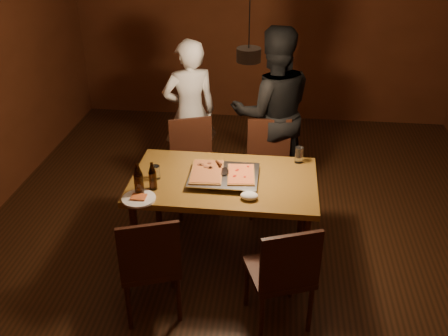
# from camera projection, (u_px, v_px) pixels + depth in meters

# --- Properties ---
(room_shell) EXTENTS (6.00, 6.00, 6.00)m
(room_shell) POSITION_uv_depth(u_px,v_px,m) (248.00, 100.00, 3.80)
(room_shell) COLOR #351B0E
(room_shell) RESTS_ON ground
(dining_table) EXTENTS (1.50, 0.90, 0.75)m
(dining_table) POSITION_uv_depth(u_px,v_px,m) (224.00, 187.00, 4.08)
(dining_table) COLOR brown
(dining_table) RESTS_ON floor
(chair_far_left) EXTENTS (0.54, 0.54, 0.49)m
(chair_far_left) POSITION_uv_depth(u_px,v_px,m) (193.00, 157.00, 4.85)
(chair_far_left) COLOR #38190F
(chair_far_left) RESTS_ON floor
(chair_far_right) EXTENTS (0.47, 0.47, 0.49)m
(chair_far_right) POSITION_uv_depth(u_px,v_px,m) (269.00, 158.00, 4.83)
(chair_far_right) COLOR #38190F
(chair_far_right) RESTS_ON floor
(chair_near_left) EXTENTS (0.54, 0.54, 0.49)m
(chair_near_left) POSITION_uv_depth(u_px,v_px,m) (149.00, 258.00, 3.50)
(chair_near_left) COLOR #38190F
(chair_near_left) RESTS_ON floor
(chair_near_right) EXTENTS (0.54, 0.54, 0.49)m
(chair_near_right) POSITION_uv_depth(u_px,v_px,m) (284.00, 268.00, 3.40)
(chair_near_right) COLOR #38190F
(chair_near_right) RESTS_ON floor
(pizza_tray) EXTENTS (0.57, 0.47, 0.05)m
(pizza_tray) POSITION_uv_depth(u_px,v_px,m) (224.00, 177.00, 4.03)
(pizza_tray) COLOR silver
(pizza_tray) RESTS_ON dining_table
(pizza_meat) EXTENTS (0.28, 0.41, 0.02)m
(pizza_meat) POSITION_uv_depth(u_px,v_px,m) (207.00, 172.00, 4.03)
(pizza_meat) COLOR maroon
(pizza_meat) RESTS_ON pizza_tray
(pizza_cheese) EXTENTS (0.24, 0.36, 0.02)m
(pizza_cheese) POSITION_uv_depth(u_px,v_px,m) (241.00, 174.00, 4.00)
(pizza_cheese) COLOR gold
(pizza_cheese) RESTS_ON pizza_tray
(spatula) EXTENTS (0.19, 0.26, 0.04)m
(spatula) POSITION_uv_depth(u_px,v_px,m) (224.00, 171.00, 4.03)
(spatula) COLOR silver
(spatula) RESTS_ON pizza_tray
(beer_bottle_a) EXTENTS (0.07, 0.07, 0.27)m
(beer_bottle_a) POSITION_uv_depth(u_px,v_px,m) (138.00, 179.00, 3.77)
(beer_bottle_a) COLOR black
(beer_bottle_a) RESTS_ON dining_table
(beer_bottle_b) EXTENTS (0.06, 0.06, 0.23)m
(beer_bottle_b) POSITION_uv_depth(u_px,v_px,m) (153.00, 176.00, 3.85)
(beer_bottle_b) COLOR black
(beer_bottle_b) RESTS_ON dining_table
(water_glass_left) EXTENTS (0.07, 0.07, 0.11)m
(water_glass_left) POSITION_uv_depth(u_px,v_px,m) (156.00, 172.00, 4.03)
(water_glass_left) COLOR silver
(water_glass_left) RESTS_ON dining_table
(water_glass_right) EXTENTS (0.07, 0.07, 0.14)m
(water_glass_right) POSITION_uv_depth(u_px,v_px,m) (299.00, 155.00, 4.26)
(water_glass_right) COLOR silver
(water_glass_right) RESTS_ON dining_table
(plate_slice) EXTENTS (0.26, 0.26, 0.03)m
(plate_slice) POSITION_uv_depth(u_px,v_px,m) (139.00, 198.00, 3.77)
(plate_slice) COLOR white
(plate_slice) RESTS_ON dining_table
(napkin) EXTENTS (0.14, 0.10, 0.06)m
(napkin) POSITION_uv_depth(u_px,v_px,m) (249.00, 196.00, 3.77)
(napkin) COLOR white
(napkin) RESTS_ON dining_table
(diner_white) EXTENTS (0.67, 0.58, 1.55)m
(diner_white) POSITION_uv_depth(u_px,v_px,m) (190.00, 113.00, 5.18)
(diner_white) COLOR white
(diner_white) RESTS_ON floor
(diner_dark) EXTENTS (0.96, 0.82, 1.73)m
(diner_dark) POSITION_uv_depth(u_px,v_px,m) (272.00, 112.00, 4.98)
(diner_dark) COLOR black
(diner_dark) RESTS_ON floor
(pendant_lamp) EXTENTS (0.18, 0.18, 1.10)m
(pendant_lamp) POSITION_uv_depth(u_px,v_px,m) (249.00, 53.00, 3.63)
(pendant_lamp) COLOR black
(pendant_lamp) RESTS_ON ceiling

